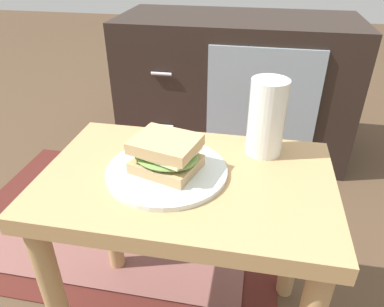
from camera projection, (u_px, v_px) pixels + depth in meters
side_table at (187, 212)px, 0.74m from camera, size 0.56×0.36×0.46m
tv_cabinet at (235, 86)px, 1.57m from camera, size 0.96×0.46×0.58m
area_rug at (124, 216)px, 1.27m from camera, size 1.06×0.75×0.01m
plate at (167, 170)px, 0.70m from camera, size 0.23×0.23×0.01m
sandwich_front at (166, 154)px, 0.68m from camera, size 0.15×0.14×0.07m
beer_glass at (266, 119)px, 0.73m from camera, size 0.08×0.08×0.16m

